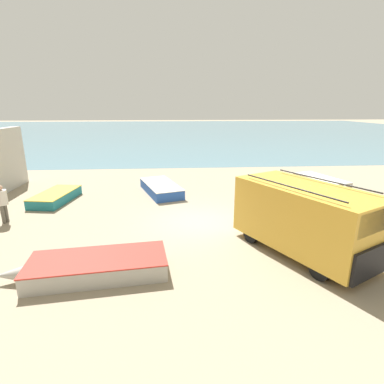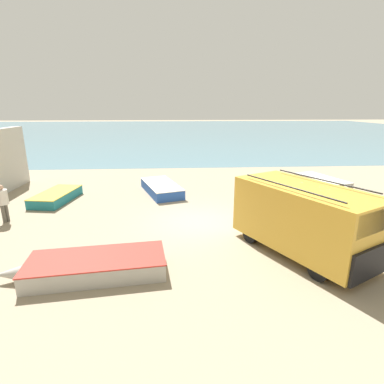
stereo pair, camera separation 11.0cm
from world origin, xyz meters
TOP-DOWN VIEW (x-y plane):
  - ground_plane at (0.00, 0.00)m, footprint 200.00×200.00m
  - sea_water at (0.00, 52.00)m, footprint 120.00×80.00m
  - parked_van at (3.34, -3.02)m, footprint 4.12×5.28m
  - fishing_rowboat_0 at (-7.33, 3.66)m, footprint 1.96×3.95m
  - fishing_rowboat_1 at (-3.53, -4.03)m, footprint 5.01×2.13m
  - fishing_rowboat_2 at (-1.81, 4.91)m, footprint 2.72×4.73m
  - fishing_rowboat_3 at (8.33, 5.36)m, footprint 2.42×4.40m
  - fisherman_0 at (-8.45, 0.60)m, footprint 0.44×0.44m
  - fisherman_1 at (4.24, 1.78)m, footprint 0.45×0.45m

SIDE VIEW (x-z plane):
  - ground_plane at x=0.00m, z-range 0.00..0.00m
  - sea_water at x=0.00m, z-range 0.00..0.01m
  - fishing_rowboat_0 at x=-7.33m, z-range 0.00..0.51m
  - fishing_rowboat_1 at x=-3.53m, z-range 0.00..0.56m
  - fishing_rowboat_2 at x=-1.81m, z-range 0.00..0.57m
  - fishing_rowboat_3 at x=8.33m, z-range 0.00..0.60m
  - fisherman_0 at x=-8.45m, z-range 0.17..1.85m
  - fisherman_1 at x=4.24m, z-range 0.17..1.88m
  - parked_van at x=3.34m, z-range 0.05..2.56m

